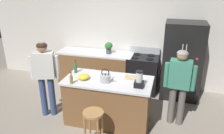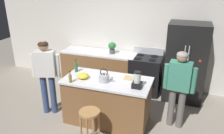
{
  "view_description": "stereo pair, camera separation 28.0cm",
  "coord_description": "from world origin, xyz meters",
  "views": [
    {
      "loc": [
        1.1,
        -3.76,
        2.78
      ],
      "look_at": [
        0.0,
        0.3,
        1.09
      ],
      "focal_mm": 35.88,
      "sensor_mm": 36.0,
      "label": 1
    },
    {
      "loc": [
        1.37,
        -3.68,
        2.78
      ],
      "look_at": [
        0.0,
        0.3,
        1.09
      ],
      "focal_mm": 35.88,
      "sensor_mm": 36.0,
      "label": 2
    }
  ],
  "objects": [
    {
      "name": "blender_appliance",
      "position": [
        0.62,
        -0.13,
        1.07
      ],
      "size": [
        0.17,
        0.17,
        0.31
      ],
      "color": "black",
      "rests_on": "kitchen_island"
    },
    {
      "name": "stove_range",
      "position": [
        0.48,
        1.52,
        0.48
      ],
      "size": [
        0.76,
        0.65,
        1.12
      ],
      "color": "black",
      "rests_on": "ground_plane"
    },
    {
      "name": "person_by_sink_right",
      "position": [
        1.33,
        0.29,
        0.95
      ],
      "size": [
        0.6,
        0.26,
        1.57
      ],
      "color": "#66605B",
      "rests_on": "ground_plane"
    },
    {
      "name": "bar_stool",
      "position": [
        -0.05,
        -0.74,
        0.52
      ],
      "size": [
        0.36,
        0.36,
        0.67
      ],
      "color": "#B7844C",
      "rests_on": "ground_plane"
    },
    {
      "name": "mixing_bowl",
      "position": [
        -0.46,
        -0.09,
        0.99
      ],
      "size": [
        0.22,
        0.22,
        0.1
      ],
      "primitive_type": "ellipsoid",
      "color": "yellow",
      "rests_on": "kitchen_island"
    },
    {
      "name": "bottle_vinegar",
      "position": [
        -0.61,
        -0.34,
        1.03
      ],
      "size": [
        0.06,
        0.06,
        0.24
      ],
      "color": "olive",
      "rests_on": "kitchen_island"
    },
    {
      "name": "tea_kettle",
      "position": [
        -0.02,
        -0.1,
        1.02
      ],
      "size": [
        0.28,
        0.2,
        0.27
      ],
      "color": "#B7BABF",
      "rests_on": "kitchen_island"
    },
    {
      "name": "potted_plant",
      "position": [
        -0.43,
        1.55,
        1.11
      ],
      "size": [
        0.2,
        0.2,
        0.3
      ],
      "color": "#4C4C51",
      "rests_on": "back_counter_run"
    },
    {
      "name": "cutting_board",
      "position": [
        0.45,
        0.2,
        0.95
      ],
      "size": [
        0.3,
        0.2,
        0.02
      ],
      "primitive_type": "cube",
      "color": "tan",
      "rests_on": "kitchen_island"
    },
    {
      "name": "ground_plane",
      "position": [
        0.0,
        0.0,
        0.0
      ],
      "size": [
        14.0,
        14.0,
        0.0
      ],
      "primitive_type": "plane",
      "color": "#9E9384"
    },
    {
      "name": "bottle_olive_oil",
      "position": [
        -0.74,
        0.16,
        1.04
      ],
      "size": [
        0.07,
        0.07,
        0.28
      ],
      "color": "#2D6638",
      "rests_on": "kitchen_island"
    },
    {
      "name": "chef_knife",
      "position": [
        0.47,
        0.2,
        0.96
      ],
      "size": [
        0.21,
        0.13,
        0.01
      ],
      "primitive_type": "cube",
      "rotation": [
        0.0,
        0.0,
        -0.48
      ],
      "color": "#B7BABF",
      "rests_on": "cutting_board"
    },
    {
      "name": "back_wall",
      "position": [
        0.0,
        1.95,
        1.35
      ],
      "size": [
        8.0,
        0.1,
        2.7
      ],
      "primitive_type": "cube",
      "color": "silver",
      "rests_on": "ground_plane"
    },
    {
      "name": "refrigerator",
      "position": [
        1.4,
        1.5,
        0.93
      ],
      "size": [
        0.9,
        0.73,
        1.86
      ],
      "color": "black",
      "rests_on": "ground_plane"
    },
    {
      "name": "back_counter_run",
      "position": [
        -0.8,
        1.55,
        0.47
      ],
      "size": [
        2.0,
        0.64,
        0.94
      ],
      "color": "brown",
      "rests_on": "ground_plane"
    },
    {
      "name": "person_by_island_left",
      "position": [
        -1.3,
        -0.1,
        0.98
      ],
      "size": [
        0.59,
        0.34,
        1.62
      ],
      "color": "#384C7A",
      "rests_on": "ground_plane"
    },
    {
      "name": "kitchen_island",
      "position": [
        0.0,
        0.0,
        0.47
      ],
      "size": [
        1.71,
        0.83,
        0.94
      ],
      "color": "brown",
      "rests_on": "ground_plane"
    }
  ]
}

